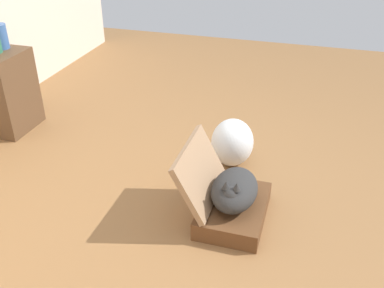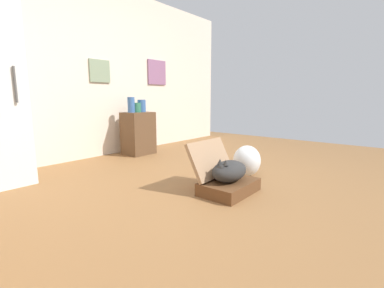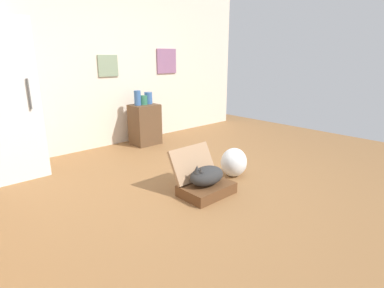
# 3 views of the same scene
# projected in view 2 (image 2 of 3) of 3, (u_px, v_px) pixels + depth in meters

# --- Properties ---
(ground_plane) EXTENTS (7.68, 7.68, 0.00)m
(ground_plane) POSITION_uv_depth(u_px,v_px,m) (203.00, 189.00, 2.74)
(ground_plane) COLOR olive
(ground_plane) RESTS_ON ground
(wall_back) EXTENTS (6.40, 0.15, 2.60)m
(wall_back) POSITION_uv_depth(u_px,v_px,m) (79.00, 70.00, 3.94)
(wall_back) COLOR beige
(wall_back) RESTS_ON ground
(suitcase_base) EXTENTS (0.56, 0.40, 0.12)m
(suitcase_base) POSITION_uv_depth(u_px,v_px,m) (229.00, 187.00, 2.62)
(suitcase_base) COLOR brown
(suitcase_base) RESTS_ON ground
(suitcase_lid) EXTENTS (0.56, 0.22, 0.37)m
(suitcase_lid) POSITION_uv_depth(u_px,v_px,m) (211.00, 159.00, 2.72)
(suitcase_lid) COLOR #9B7756
(suitcase_lid) RESTS_ON suitcase_base
(cat) EXTENTS (0.50, 0.28, 0.24)m
(cat) POSITION_uv_depth(u_px,v_px,m) (229.00, 171.00, 2.59)
(cat) COLOR #2D2D2D
(cat) RESTS_ON suitcase_base
(plastic_bag_white) EXTENTS (0.34, 0.31, 0.36)m
(plastic_bag_white) POSITION_uv_depth(u_px,v_px,m) (247.00, 161.00, 3.17)
(plastic_bag_white) COLOR silver
(plastic_bag_white) RESTS_ON ground
(side_table) EXTENTS (0.45, 0.37, 0.68)m
(side_table) POSITION_uv_depth(u_px,v_px,m) (138.00, 133.00, 4.38)
(side_table) COLOR brown
(side_table) RESTS_ON ground
(vase_tall) EXTENTS (0.11, 0.11, 0.24)m
(vase_tall) POSITION_uv_depth(u_px,v_px,m) (131.00, 105.00, 4.23)
(vase_tall) COLOR #38609E
(vase_tall) RESTS_ON side_table
(vase_short) EXTENTS (0.13, 0.13, 0.20)m
(vase_short) POSITION_uv_depth(u_px,v_px,m) (142.00, 106.00, 4.41)
(vase_short) COLOR #38609E
(vase_short) RESTS_ON side_table
(vase_round) EXTENTS (0.13, 0.13, 0.15)m
(vase_round) POSITION_uv_depth(u_px,v_px,m) (137.00, 107.00, 4.32)
(vase_round) COLOR #2D7051
(vase_round) RESTS_ON side_table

